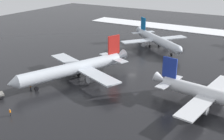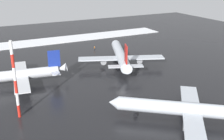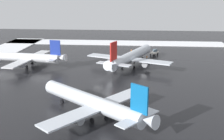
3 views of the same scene
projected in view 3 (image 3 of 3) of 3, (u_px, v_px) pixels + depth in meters
name	position (u px, v px, depth m)	size (l,w,h in m)	color
ground_plane	(98.00, 81.00, 86.79)	(240.00, 240.00, 0.00)	black
snow_bank_left	(115.00, 43.00, 151.07)	(14.00, 116.00, 0.26)	white
airplane_far_rear	(131.00, 57.00, 101.93)	(36.56, 30.95, 11.34)	silver
airplane_foreground_jet	(92.00, 102.00, 60.72)	(25.93, 28.85, 10.25)	silver
airplane_parked_portside	(24.00, 57.00, 102.59)	(28.54, 34.25, 10.18)	silver
pushback_tug	(154.00, 52.00, 121.69)	(5.10, 3.99, 2.50)	silver
ground_crew_near_tug	(147.00, 57.00, 113.30)	(0.36, 0.36, 1.71)	black
ground_crew_by_nose_gear	(131.00, 51.00, 125.71)	(0.36, 0.36, 1.71)	black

